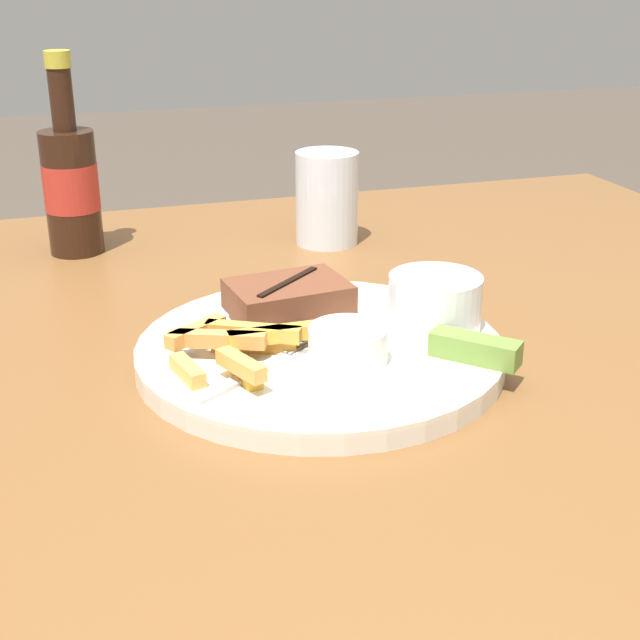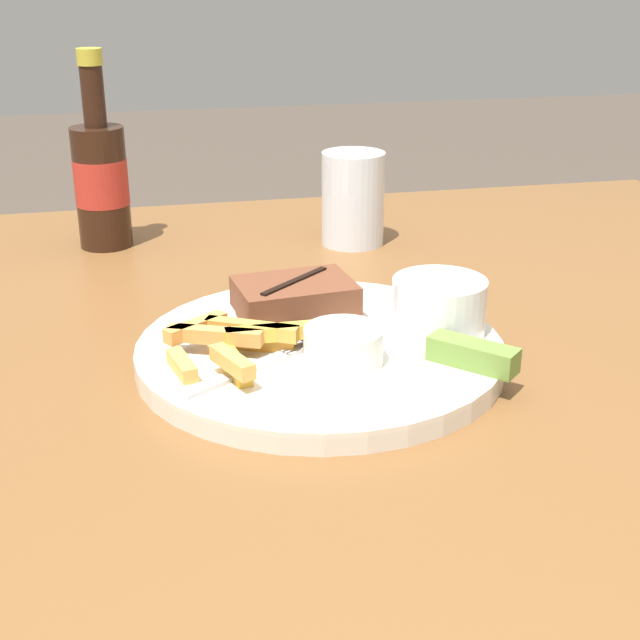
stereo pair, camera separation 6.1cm
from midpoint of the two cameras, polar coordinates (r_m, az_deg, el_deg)
dining_table at (r=0.78m, az=2.26°, el=-8.10°), size 1.21×1.07×0.74m
dinner_plate at (r=0.74m, az=2.36°, el=-2.12°), size 0.30×0.30×0.02m
steak_portion at (r=0.79m, az=0.59°, el=1.39°), size 0.11×0.08×0.03m
fries_pile at (r=0.70m, az=-3.12°, el=-1.48°), size 0.12×0.12×0.02m
coleslaw_cup at (r=0.75m, az=10.02°, el=0.96°), size 0.08×0.08×0.05m
dipping_sauce_cup at (r=0.69m, az=4.03°, el=-1.59°), size 0.06×0.06×0.03m
pickle_spear at (r=0.70m, az=12.20°, el=-2.21°), size 0.06×0.07×0.02m
fork_utensil at (r=0.68m, az=-2.19°, el=-3.28°), size 0.12×0.08×0.00m
knife_utensil at (r=0.76m, az=0.40°, el=-0.37°), size 0.11×0.14×0.01m
beer_bottle at (r=1.04m, az=-12.22°, el=8.81°), size 0.06×0.06×0.22m
drinking_glass at (r=1.04m, az=3.82°, el=7.74°), size 0.07×0.07×0.11m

